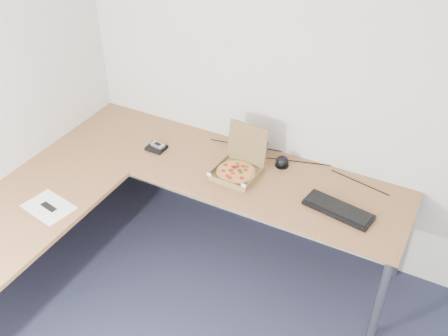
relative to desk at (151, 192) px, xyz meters
The scene contains 10 objects.
room_shell 1.39m from the desk, 49.77° to the right, with size 3.50×3.50×2.50m, color silver, non-canonical shape.
desk is the anchor object (origin of this frame).
pizza_box 0.59m from the desk, 43.48° to the left, with size 0.29×0.34×0.29m.
drinking_glass 0.81m from the desk, 51.56° to the left, with size 0.07×0.07×0.13m, color silver.
keyboard 1.19m from the desk, 16.79° to the left, with size 0.43×0.15×0.03m, color black.
wallet 0.45m from the desk, 119.09° to the left, with size 0.13×0.11×0.02m, color black.
phone 0.46m from the desk, 117.74° to the left, with size 0.10×0.05×0.02m, color #B2B5BA.
paper_sheet 0.64m from the desk, 134.97° to the right, with size 0.30×0.22×0.00m, color white.
dome_speaker 0.91m from the desk, 43.60° to the left, with size 0.10×0.10×0.08m, color black.
cable_bundle 1.00m from the desk, 45.17° to the left, with size 0.64×0.04×0.01m, color black, non-canonical shape.
Camera 1 is at (0.83, -1.15, 2.85)m, focal length 42.11 mm.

